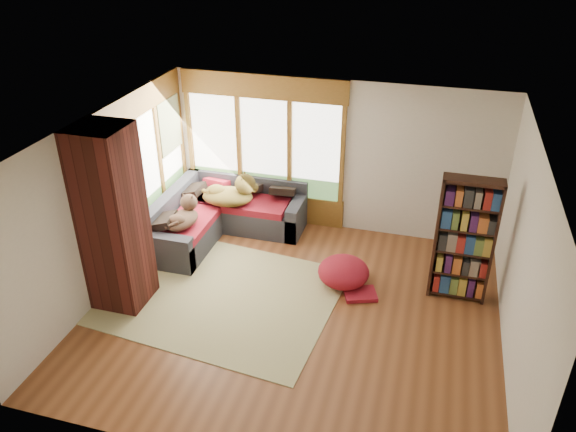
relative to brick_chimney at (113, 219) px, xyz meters
The scene contains 17 objects.
floor 2.75m from the brick_chimney, ahead, with size 5.50×5.50×0.00m, color brown.
ceiling 2.75m from the brick_chimney, ahead, with size 5.50×5.50×0.00m, color white.
wall_back 3.73m from the brick_chimney, 49.90° to the left, with size 5.50×0.04×2.60m, color silver.
wall_front 3.22m from the brick_chimney, 41.86° to the right, with size 5.50×0.04×2.60m, color silver.
wall_left 0.49m from the brick_chimney, 135.00° to the left, with size 0.04×5.00×2.60m, color silver.
wall_right 5.16m from the brick_chimney, ahead, with size 0.04×5.00×2.60m, color silver.
windows_back 3.07m from the brick_chimney, 66.95° to the left, with size 2.82×0.10×1.90m.
windows_left 1.58m from the brick_chimney, 101.66° to the left, with size 0.10×2.62×1.90m.
roller_blind 2.44m from the brick_chimney, 96.95° to the left, with size 0.03×0.72×0.90m, color gray.
brick_chimney is the anchor object (origin of this frame).
sectional_sofa 2.32m from the brick_chimney, 77.71° to the left, with size 2.20×2.20×0.80m.
area_rug 1.82m from the brick_chimney, 19.96° to the left, with size 3.38×2.59×0.01m, color beige.
bookshelf 4.75m from the brick_chimney, 16.55° to the left, with size 0.79×0.26×1.85m.
pouf 3.35m from the brick_chimney, 22.22° to the left, with size 0.76×0.76×0.41m, color maroon.
dog_tan 2.39m from the brick_chimney, 69.04° to the left, with size 0.96×0.68×0.49m.
dog_brindle 1.49m from the brick_chimney, 75.44° to the left, with size 0.50×0.74×0.38m.
throw_pillows 2.31m from the brick_chimney, 77.57° to the left, with size 1.98×1.68×0.45m.
Camera 1 is at (1.58, -5.96, 4.94)m, focal length 35.00 mm.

